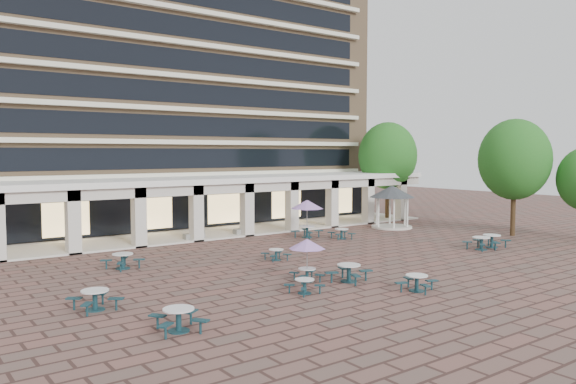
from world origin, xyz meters
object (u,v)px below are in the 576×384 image
object	(u,v)px
planter_left	(194,234)
planter_right	(243,229)
picnic_table_1	(305,285)
picnic_table_0	(179,318)
picnic_table_2	(349,271)
gazebo	(392,196)

from	to	relation	value
planter_left	planter_right	size ratio (longest dim) A/B	1.00
picnic_table_1	planter_left	distance (m)	16.98
planter_left	picnic_table_1	bearing A→B (deg)	-100.37
picnic_table_0	picnic_table_2	distance (m)	10.17
gazebo	picnic_table_0	bearing A→B (deg)	-151.18
picnic_table_2	planter_left	size ratio (longest dim) A/B	1.55
picnic_table_0	picnic_table_2	size ratio (longest dim) A/B	0.90
picnic_table_1	planter_left	bearing A→B (deg)	75.60
picnic_table_0	planter_right	bearing A→B (deg)	63.40
planter_left	picnic_table_0	bearing A→B (deg)	-118.43
picnic_table_2	gazebo	size ratio (longest dim) A/B	0.62
picnic_table_0	gazebo	world-z (taller)	gazebo
picnic_table_0	planter_left	xyz separation A→B (m)	(9.88, 18.25, -0.03)
picnic_table_2	gazebo	bearing A→B (deg)	14.28
picnic_table_1	gazebo	world-z (taller)	gazebo
planter_left	gazebo	bearing A→B (deg)	-13.22
picnic_table_0	planter_right	world-z (taller)	planter_right
gazebo	planter_left	xyz separation A→B (m)	(-16.32, 3.83, -2.17)
picnic_table_1	planter_right	size ratio (longest dim) A/B	1.03
picnic_table_2	gazebo	distance (m)	20.51
picnic_table_0	picnic_table_1	bearing A→B (deg)	23.72
picnic_table_2	gazebo	xyz separation A→B (m)	(16.23, 12.35, 2.12)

